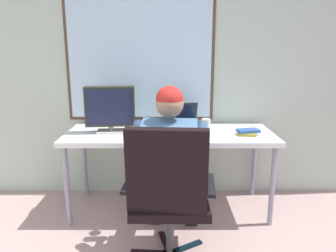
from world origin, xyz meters
TOP-DOWN VIEW (x-y plane):
  - wall_rear at (-0.01, 2.54)m, footprint 5.19×0.08m
  - desk at (0.14, 2.13)m, footprint 1.87×0.72m
  - office_chair at (0.13, 1.28)m, footprint 0.65×0.60m
  - person_seated at (0.15, 1.55)m, footprint 0.55×0.80m
  - crt_monitor at (-0.39, 2.12)m, footprint 0.45×0.22m
  - laptop at (0.27, 2.21)m, footprint 0.35×0.36m
  - wine_glass at (0.45, 1.93)m, footprint 0.08×0.08m
  - book_stack at (0.82, 2.03)m, footprint 0.21×0.17m
  - cd_case at (-0.06, 1.97)m, footprint 0.15×0.14m

SIDE VIEW (x-z plane):
  - office_chair at x=0.13m, z-range 0.06..1.09m
  - person_seated at x=0.15m, z-range 0.03..1.28m
  - desk at x=0.14m, z-range 0.33..1.08m
  - cd_case at x=-0.06m, z-range 0.76..0.77m
  - book_stack at x=0.82m, z-range 0.76..0.80m
  - laptop at x=0.27m, z-range 0.70..0.94m
  - wine_glass at x=0.45m, z-range 0.79..0.95m
  - crt_monitor at x=-0.39m, z-range 0.78..1.19m
  - wall_rear at x=-0.01m, z-range 0.00..2.65m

